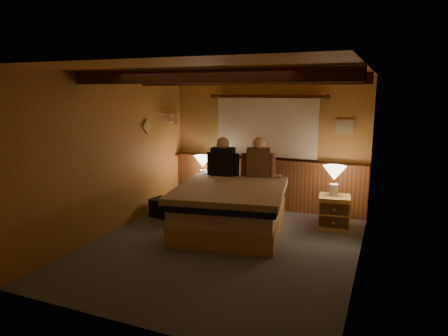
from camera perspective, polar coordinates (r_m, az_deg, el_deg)
The scene contains 19 objects.
floor at distance 5.71m, azimuth -0.23°, elevation -11.11°, with size 4.20×4.20×0.00m, color #494E57.
ceiling at distance 5.30m, azimuth -0.25°, elevation 13.72°, with size 4.20×4.20×0.00m, color gold.
wall_back at distance 7.33m, azimuth 6.18°, elevation 3.48°, with size 3.60×3.60×0.00m, color #C48D46.
wall_left at distance 6.29m, azimuth -15.53°, elevation 1.92°, with size 4.20×4.20×0.00m, color #C48D46.
wall_right at distance 4.97m, azimuth 19.24°, elevation -0.61°, with size 4.20×4.20×0.00m, color #C48D46.
wall_front at distance 3.58m, azimuth -13.50°, elevation -4.62°, with size 3.60×3.60×0.00m, color #C48D46.
wainscot at distance 7.40m, azimuth 5.93°, elevation -2.07°, with size 3.60×0.23×0.94m.
curtain_window at distance 7.23m, azimuth 6.07°, elevation 5.94°, with size 2.18×0.09×1.11m.
ceiling_beams at distance 5.43m, azimuth 0.38°, elevation 12.70°, with size 3.60×1.65×0.16m.
coat_rail at distance 7.49m, azimuth -7.73°, elevation 7.20°, with size 0.05×0.55×0.24m.
framed_print at distance 7.01m, azimuth 16.87°, elevation 5.62°, with size 0.30×0.04×0.25m.
bed at distance 6.28m, azimuth 1.13°, elevation -5.48°, with size 1.91×2.31×0.71m.
nightstand_left at distance 7.58m, azimuth -2.53°, elevation -3.47°, with size 0.55×0.51×0.52m.
nightstand_right at distance 6.58m, azimuth 15.45°, elevation -6.08°, with size 0.53×0.48×0.52m.
lamp_left at distance 7.45m, azimuth -3.02°, elevation 0.77°, with size 0.34×0.34×0.44m.
lamp_right at distance 6.49m, azimuth 15.48°, elevation -0.94°, with size 0.36×0.36×0.47m.
person_left at distance 6.88m, azimuth -0.16°, elevation 1.21°, with size 0.57×0.27×0.69m.
person_right at distance 6.82m, azimuth 4.92°, elevation 1.10°, with size 0.56×0.32×0.70m.
duffel_bag at distance 6.99m, azimuth -8.29°, elevation -5.62°, with size 0.56×0.39×0.38m.
Camera 1 is at (2.06, -4.87, 2.14)m, focal length 32.00 mm.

